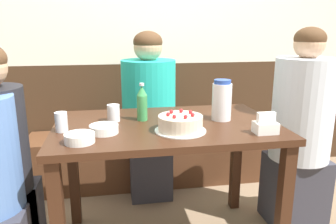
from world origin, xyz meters
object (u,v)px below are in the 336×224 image
(bowl_soup_white, at_px, (80,138))
(glass_water_tall, at_px, (61,122))
(water_pitcher, at_px, (222,100))
(bowl_rice_small, at_px, (104,129))
(bench_seat, at_px, (149,157))
(soju_bottle, at_px, (142,103))
(person_teal_shirt, at_px, (149,116))
(person_pale_blue_shirt, at_px, (300,133))
(glass_tumbler_short, at_px, (113,113))
(napkin_holder, at_px, (266,126))
(birthday_cake, at_px, (180,124))

(bowl_soup_white, xyz_separation_m, glass_water_tall, (-0.10, 0.18, 0.03))
(water_pitcher, relative_size, bowl_rice_small, 1.59)
(bench_seat, bearing_deg, soju_bottle, -99.17)
(water_pitcher, bearing_deg, bowl_soup_white, -161.28)
(person_teal_shirt, xyz_separation_m, person_pale_blue_shirt, (0.87, -0.55, -0.00))
(glass_water_tall, bearing_deg, bench_seat, 58.75)
(glass_tumbler_short, distance_m, person_teal_shirt, 0.62)
(water_pitcher, height_order, person_teal_shirt, person_teal_shirt)
(glass_water_tall, relative_size, glass_tumbler_short, 1.06)
(water_pitcher, xyz_separation_m, glass_tumbler_short, (-0.59, 0.07, -0.06))
(bench_seat, relative_size, bowl_rice_small, 13.24)
(person_pale_blue_shirt, bearing_deg, bench_seat, -41.21)
(soju_bottle, height_order, napkin_holder, soju_bottle)
(bowl_rice_small, bearing_deg, glass_tumbler_short, 76.34)
(glass_tumbler_short, bearing_deg, glass_water_tall, -150.71)
(birthday_cake, bearing_deg, soju_bottle, 125.44)
(bowl_soup_white, bearing_deg, birthday_cake, 10.07)
(soju_bottle, bearing_deg, bench_seat, 80.83)
(soju_bottle, xyz_separation_m, glass_water_tall, (-0.41, -0.13, -0.05))
(soju_bottle, bearing_deg, person_pale_blue_shirt, -0.12)
(bowl_soup_white, bearing_deg, person_teal_shirt, 64.47)
(bowl_soup_white, height_order, person_teal_shirt, person_teal_shirt)
(napkin_holder, relative_size, person_pale_blue_shirt, 0.09)
(napkin_holder, height_order, bowl_soup_white, napkin_holder)
(bowl_soup_white, relative_size, glass_tumbler_short, 1.46)
(glass_tumbler_short, xyz_separation_m, person_pale_blue_shirt, (1.13, -0.01, -0.18))
(person_teal_shirt, height_order, person_pale_blue_shirt, person_pale_blue_shirt)
(bench_seat, xyz_separation_m, glass_tumbler_short, (-0.28, -0.74, 0.58))
(bowl_rice_small, xyz_separation_m, person_teal_shirt, (0.31, 0.74, -0.15))
(soju_bottle, distance_m, bowl_rice_small, 0.30)
(glass_tumbler_short, xyz_separation_m, person_teal_shirt, (0.26, 0.54, -0.17))
(birthday_cake, bearing_deg, bowl_soup_white, -169.93)
(water_pitcher, xyz_separation_m, glass_water_tall, (-0.85, -0.07, -0.06))
(bowl_rice_small, relative_size, glass_tumbler_short, 1.53)
(person_teal_shirt, bearing_deg, napkin_holder, 27.95)
(birthday_cake, distance_m, water_pitcher, 0.33)
(bench_seat, distance_m, water_pitcher, 1.08)
(napkin_holder, height_order, person_pale_blue_shirt, person_pale_blue_shirt)
(person_pale_blue_shirt, bearing_deg, water_pitcher, 6.67)
(soju_bottle, height_order, person_pale_blue_shirt, person_pale_blue_shirt)
(napkin_holder, bearing_deg, bowl_soup_white, 178.93)
(soju_bottle, height_order, glass_water_tall, soju_bottle)
(glass_water_tall, distance_m, glass_tumbler_short, 0.29)
(napkin_holder, bearing_deg, birthday_cake, 165.81)
(water_pitcher, bearing_deg, bowl_rice_small, -168.34)
(water_pitcher, bearing_deg, napkin_holder, -63.90)
(glass_water_tall, bearing_deg, person_pale_blue_shirt, 5.48)
(water_pitcher, xyz_separation_m, person_pale_blue_shirt, (0.54, 0.06, -0.24))
(bench_seat, bearing_deg, person_teal_shirt, -95.79)
(glass_tumbler_short, height_order, person_teal_shirt, person_teal_shirt)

